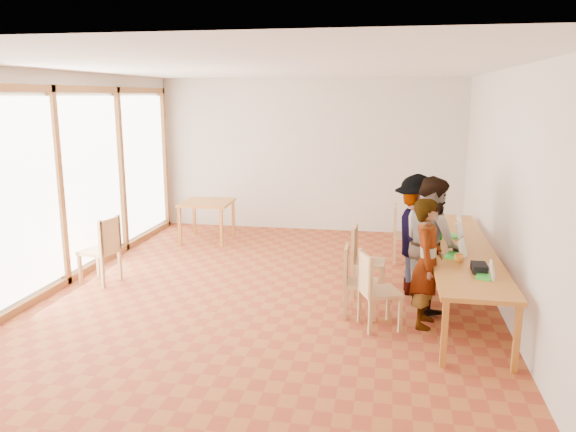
% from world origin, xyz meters
% --- Properties ---
extents(ground, '(8.00, 8.00, 0.00)m').
position_xyz_m(ground, '(0.00, 0.00, 0.00)').
color(ground, '#A45327').
rests_on(ground, ground).
extents(wall_back, '(6.00, 0.10, 3.00)m').
position_xyz_m(wall_back, '(0.00, 4.00, 1.50)').
color(wall_back, beige).
rests_on(wall_back, ground).
extents(wall_front, '(6.00, 0.10, 3.00)m').
position_xyz_m(wall_front, '(0.00, -4.00, 1.50)').
color(wall_front, beige).
rests_on(wall_front, ground).
extents(wall_right, '(0.10, 8.00, 3.00)m').
position_xyz_m(wall_right, '(3.00, 0.00, 1.50)').
color(wall_right, beige).
rests_on(wall_right, ground).
extents(window_wall, '(0.10, 8.00, 3.00)m').
position_xyz_m(window_wall, '(-2.96, 0.00, 1.50)').
color(window_wall, white).
rests_on(window_wall, ground).
extents(ceiling, '(6.00, 8.00, 0.04)m').
position_xyz_m(ceiling, '(0.00, 0.00, 3.02)').
color(ceiling, white).
rests_on(ceiling, wall_back).
extents(communal_table, '(0.80, 4.00, 0.75)m').
position_xyz_m(communal_table, '(2.50, 0.30, 0.70)').
color(communal_table, '#BF7A2A').
rests_on(communal_table, ground).
extents(side_table, '(0.90, 0.90, 0.75)m').
position_xyz_m(side_table, '(-1.73, 2.72, 0.67)').
color(side_table, '#BF7A2A').
rests_on(side_table, ground).
extents(chair_near, '(0.42, 0.42, 0.46)m').
position_xyz_m(chair_near, '(1.18, -0.43, 0.54)').
color(chair_near, tan).
rests_on(chair_near, ground).
extents(chair_mid, '(0.55, 0.55, 0.48)m').
position_xyz_m(chair_mid, '(1.42, -0.79, 0.56)').
color(chair_mid, tan).
rests_on(chair_mid, ground).
extents(chair_far, '(0.46, 0.46, 0.50)m').
position_xyz_m(chair_far, '(1.23, 0.36, 0.58)').
color(chair_far, tan).
rests_on(chair_far, ground).
extents(chair_empty, '(0.44, 0.44, 0.50)m').
position_xyz_m(chair_empty, '(1.79, 1.98, 0.57)').
color(chair_empty, tan).
rests_on(chair_empty, ground).
extents(chair_spare, '(0.53, 0.53, 0.52)m').
position_xyz_m(chair_spare, '(-2.40, 0.13, 0.60)').
color(chair_spare, tan).
rests_on(chair_spare, ground).
extents(person_near, '(0.44, 0.60, 1.52)m').
position_xyz_m(person_near, '(2.03, -0.59, 0.76)').
color(person_near, gray).
rests_on(person_near, ground).
extents(person_mid, '(0.90, 1.00, 1.69)m').
position_xyz_m(person_mid, '(2.12, 0.01, 0.85)').
color(person_mid, gray).
rests_on(person_mid, ground).
extents(person_far, '(0.67, 1.09, 1.64)m').
position_xyz_m(person_far, '(1.95, 0.51, 0.82)').
color(person_far, gray).
rests_on(person_far, ground).
extents(laptop_near, '(0.23, 0.25, 0.19)m').
position_xyz_m(laptop_near, '(2.64, -1.00, 0.80)').
color(laptop_near, '#38D73C').
rests_on(laptop_near, communal_table).
extents(laptop_mid, '(0.30, 0.31, 0.22)m').
position_xyz_m(laptop_mid, '(2.42, -0.24, 0.81)').
color(laptop_mid, '#38D73C').
rests_on(laptop_mid, communal_table).
extents(laptop_far, '(0.30, 0.32, 0.22)m').
position_xyz_m(laptop_far, '(2.50, 0.77, 0.81)').
color(laptop_far, '#38D73C').
rests_on(laptop_far, communal_table).
extents(yellow_mug, '(0.13, 0.13, 0.09)m').
position_xyz_m(yellow_mug, '(2.41, -0.43, 0.79)').
color(yellow_mug, '#FEA535').
rests_on(yellow_mug, communal_table).
extents(green_bottle, '(0.07, 0.07, 0.28)m').
position_xyz_m(green_bottle, '(2.27, 0.59, 0.89)').
color(green_bottle, '#1B7E34').
rests_on(green_bottle, communal_table).
extents(clear_glass, '(0.07, 0.07, 0.09)m').
position_xyz_m(clear_glass, '(2.67, 1.89, 0.80)').
color(clear_glass, silver).
rests_on(clear_glass, communal_table).
extents(condiment_cup, '(0.08, 0.08, 0.06)m').
position_xyz_m(condiment_cup, '(2.33, 1.78, 0.78)').
color(condiment_cup, white).
rests_on(condiment_cup, communal_table).
extents(pink_phone, '(0.05, 0.10, 0.01)m').
position_xyz_m(pink_phone, '(2.67, 1.58, 0.76)').
color(pink_phone, '#E1357B').
rests_on(pink_phone, communal_table).
extents(black_pouch, '(0.16, 0.26, 0.09)m').
position_xyz_m(black_pouch, '(2.58, -0.79, 0.80)').
color(black_pouch, black).
rests_on(black_pouch, communal_table).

